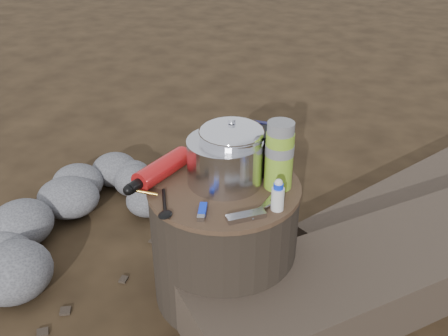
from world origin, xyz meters
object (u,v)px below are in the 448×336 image
at_px(stump, 224,241).
at_px(fuel_bottle, 161,169).
at_px(travel_mug, 266,152).
at_px(camping_pot, 231,151).
at_px(thermos, 279,156).

bearing_deg(stump, fuel_bottle, -168.96).
xyz_separation_m(stump, travel_mug, (0.09, 0.13, 0.28)).
height_order(camping_pot, travel_mug, camping_pot).
bearing_deg(fuel_bottle, camping_pot, 33.18).
height_order(camping_pot, fuel_bottle, camping_pot).
height_order(stump, camping_pot, camping_pot).
bearing_deg(thermos, stump, -158.64).
relative_size(camping_pot, travel_mug, 1.39).
relative_size(fuel_bottle, thermos, 1.28).
bearing_deg(fuel_bottle, travel_mug, 41.53).
distance_m(fuel_bottle, travel_mug, 0.32).
bearing_deg(travel_mug, camping_pot, -133.88).
bearing_deg(thermos, fuel_bottle, -164.31).
xyz_separation_m(fuel_bottle, travel_mug, (0.28, 0.16, 0.04)).
bearing_deg(travel_mug, thermos, -48.20).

